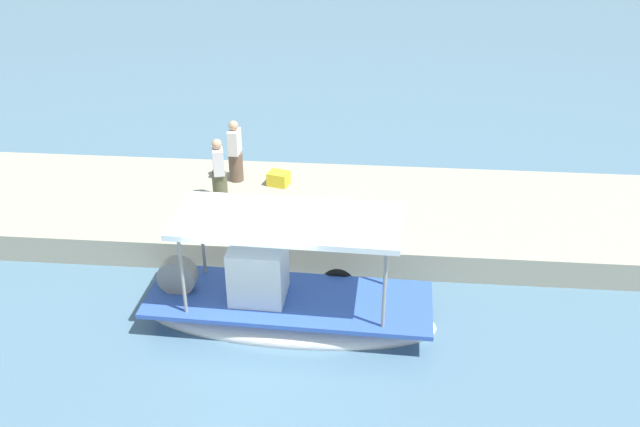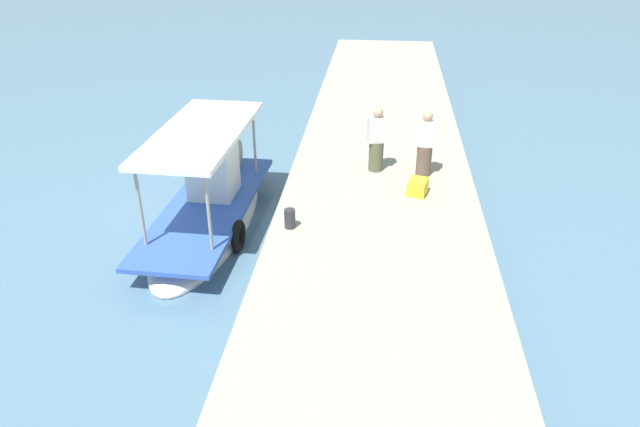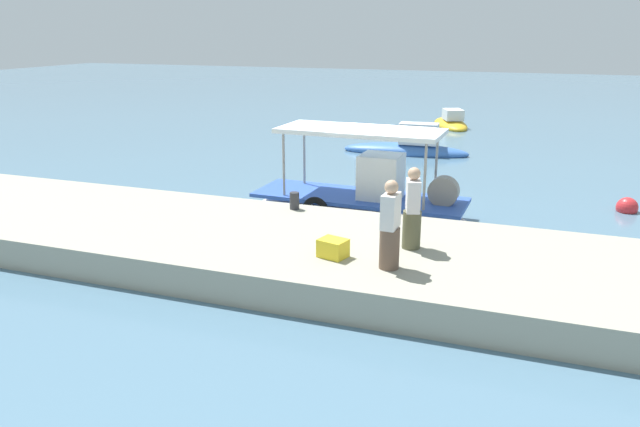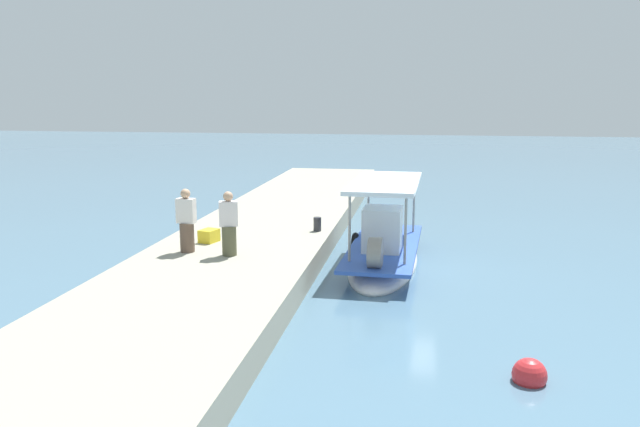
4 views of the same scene
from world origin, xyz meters
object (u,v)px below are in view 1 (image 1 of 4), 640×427
(fisherman_by_crate, at_px, (219,173))
(mooring_bollard, at_px, (346,234))
(cargo_crate, at_px, (279,178))
(main_fishing_boat, at_px, (284,304))
(fisherman_near_bollard, at_px, (235,154))

(fisherman_by_crate, xyz_separation_m, mooring_bollard, (-3.32, 1.78, -0.56))
(fisherman_by_crate, height_order, mooring_bollard, fisherman_by_crate)
(mooring_bollard, bearing_deg, fisherman_by_crate, -28.17)
(mooring_bollard, height_order, cargo_crate, mooring_bollard)
(main_fishing_boat, relative_size, cargo_crate, 11.66)
(fisherman_near_bollard, relative_size, cargo_crate, 3.23)
(fisherman_near_bollard, bearing_deg, cargo_crate, 170.90)
(fisherman_by_crate, bearing_deg, fisherman_near_bollard, -97.97)
(main_fishing_boat, height_order, cargo_crate, main_fishing_boat)
(fisherman_near_bollard, distance_m, mooring_bollard, 4.39)
(fisherman_by_crate, bearing_deg, main_fishing_boat, 118.83)
(fisherman_by_crate, bearing_deg, mooring_bollard, 151.83)
(main_fishing_boat, distance_m, mooring_bollard, 2.48)
(fisherman_near_bollard, height_order, mooring_bollard, fisherman_near_bollard)
(fisherman_by_crate, relative_size, cargo_crate, 3.21)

